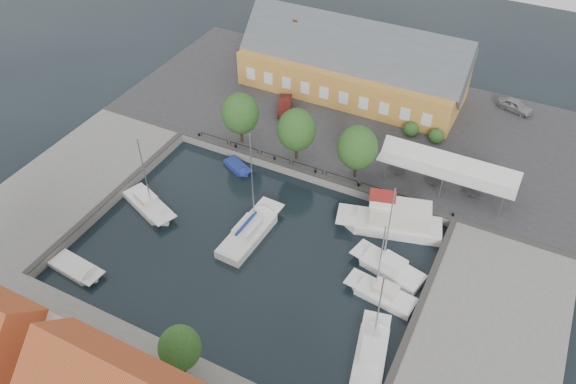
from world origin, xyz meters
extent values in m
plane|color=black|center=(0.00, 0.00, 0.00)|extent=(140.00, 140.00, 0.00)
cube|color=#2D2D30|center=(0.00, 23.00, 0.50)|extent=(56.00, 26.00, 1.00)
cube|color=slate|center=(-22.00, -2.00, 0.50)|extent=(12.00, 24.00, 1.00)
cube|color=slate|center=(22.00, -2.00, 0.50)|extent=(12.00, 24.00, 1.00)
cube|color=#383533|center=(0.00, 10.30, 1.06)|extent=(56.00, 0.60, 0.12)
cube|color=#383533|center=(-16.30, -2.00, 1.06)|extent=(0.60, 24.00, 0.12)
cube|color=#383533|center=(16.30, -2.00, 1.06)|extent=(0.60, 24.00, 0.12)
cylinder|color=black|center=(-14.00, 10.60, 1.20)|extent=(0.24, 0.24, 0.40)
cylinder|color=black|center=(-9.00, 10.60, 1.20)|extent=(0.24, 0.24, 0.40)
cylinder|color=black|center=(-4.00, 10.60, 1.20)|extent=(0.24, 0.24, 0.40)
cylinder|color=black|center=(1.00, 10.60, 1.20)|extent=(0.24, 0.24, 0.40)
cylinder|color=black|center=(6.00, 10.60, 1.20)|extent=(0.24, 0.24, 0.40)
cylinder|color=black|center=(11.00, 10.60, 1.20)|extent=(0.24, 0.24, 0.40)
cylinder|color=black|center=(16.00, 10.60, 1.20)|extent=(0.24, 0.24, 0.40)
cube|color=#BF7F2E|center=(-2.00, 28.00, 3.25)|extent=(28.00, 10.00, 4.50)
cube|color=#474C51|center=(-2.00, 28.00, 6.75)|extent=(28.56, 7.60, 7.60)
cube|color=#BF7F2E|center=(-12.00, 34.00, 2.75)|extent=(6.00, 6.00, 3.50)
cube|color=brown|center=(-10.00, 28.00, 8.60)|extent=(0.60, 0.60, 1.20)
cube|color=silver|center=(14.00, 14.50, 3.70)|extent=(14.00, 4.00, 0.25)
cylinder|color=silver|center=(8.00, 12.70, 2.35)|extent=(0.10, 0.10, 2.70)
cylinder|color=silver|center=(8.00, 16.30, 2.35)|extent=(0.10, 0.10, 2.70)
cylinder|color=silver|center=(14.00, 12.70, 2.35)|extent=(0.10, 0.10, 2.70)
cylinder|color=silver|center=(14.00, 16.30, 2.35)|extent=(0.10, 0.10, 2.70)
cylinder|color=silver|center=(20.00, 12.70, 2.35)|extent=(0.10, 0.10, 2.70)
cylinder|color=silver|center=(20.00, 16.30, 2.35)|extent=(0.10, 0.10, 2.70)
cylinder|color=black|center=(-9.00, 12.00, 2.05)|extent=(0.30, 0.30, 2.10)
ellipsoid|color=#1A4217|center=(-9.00, 12.00, 4.88)|extent=(4.20, 4.20, 4.83)
cylinder|color=black|center=(-2.00, 12.00, 2.05)|extent=(0.30, 0.30, 2.10)
ellipsoid|color=#1A4217|center=(-2.00, 12.00, 4.88)|extent=(4.20, 4.20, 4.83)
cylinder|color=black|center=(5.00, 12.00, 2.05)|extent=(0.30, 0.30, 2.10)
ellipsoid|color=#1A4217|center=(5.00, 12.00, 4.88)|extent=(4.20, 4.20, 4.83)
imported|color=#989A9F|center=(18.01, 32.87, 1.74)|extent=(4.69, 3.00, 1.49)
imported|color=#5B1814|center=(-7.49, 20.00, 1.75)|extent=(3.24, 4.78, 1.49)
cube|color=white|center=(-1.21, -0.47, 0.15)|extent=(3.02, 7.28, 1.50)
cube|color=white|center=(-1.16, 0.43, 0.94)|extent=(2.98, 8.71, 0.08)
cube|color=white|center=(-1.20, -0.29, 1.40)|extent=(1.96, 2.95, 0.90)
cylinder|color=silver|center=(-1.14, 0.96, 6.27)|extent=(0.12, 0.12, 10.74)
cube|color=navy|center=(-1.21, -0.47, 2.15)|extent=(0.39, 3.59, 0.22)
cube|color=white|center=(11.48, 7.40, 0.10)|extent=(8.92, 5.21, 1.80)
cube|color=white|center=(10.47, 7.12, 1.04)|extent=(10.51, 5.52, 0.08)
cube|color=silver|center=(11.48, 7.40, 2.10)|extent=(6.27, 4.07, 2.20)
cube|color=white|center=(9.66, 6.91, 3.50)|extent=(2.68, 2.27, 1.20)
cube|color=maroon|center=(9.66, 6.91, 4.15)|extent=(2.90, 2.41, 0.10)
cube|color=white|center=(12.88, 1.85, 0.05)|extent=(6.16, 3.72, 1.30)
cube|color=white|center=(12.19, 2.02, 0.74)|extent=(7.25, 3.89, 0.08)
cube|color=white|center=(12.75, 1.88, 1.20)|extent=(2.62, 2.15, 0.90)
cylinder|color=silver|center=(11.77, 2.12, 5.19)|extent=(0.12, 0.12, 8.98)
cube|color=white|center=(13.30, -1.30, 0.05)|extent=(5.41, 2.78, 1.30)
cube|color=white|center=(12.65, -1.22, 0.74)|extent=(6.43, 2.82, 0.08)
cube|color=silver|center=(13.17, -1.29, 1.20)|extent=(2.24, 1.71, 0.90)
cylinder|color=silver|center=(12.27, -1.18, 4.59)|extent=(0.12, 0.12, 7.77)
cube|color=white|center=(14.23, -7.78, 0.05)|extent=(3.55, 6.36, 1.30)
cube|color=white|center=(14.07, -7.05, 0.74)|extent=(3.70, 7.52, 0.08)
cube|color=white|center=(14.19, -7.64, 1.20)|extent=(2.07, 2.68, 0.90)
cylinder|color=silver|center=(13.98, -6.61, 4.89)|extent=(0.12, 0.12, 8.39)
cube|color=white|center=(-12.90, -1.01, 0.05)|extent=(6.20, 4.27, 1.30)
cube|color=white|center=(-12.23, -1.28, 0.74)|extent=(7.23, 4.61, 0.08)
cube|color=white|center=(-12.77, -1.07, 1.20)|extent=(2.72, 2.32, 0.90)
cylinder|color=silver|center=(-11.83, -1.43, 4.96)|extent=(0.12, 0.12, 8.52)
cube|color=white|center=(-13.68, -10.98, 0.05)|extent=(4.65, 2.52, 0.90)
cube|color=white|center=(-13.12, -11.03, 0.54)|extent=(5.53, 2.51, 0.08)
cube|color=navy|center=(-7.86, 8.65, 0.05)|extent=(3.43, 2.69, 0.80)
cube|color=navy|center=(-7.52, 8.49, 0.49)|extent=(3.97, 2.89, 0.08)
cube|color=brown|center=(1.00, -23.00, 11.40)|extent=(0.70, 0.70, 1.00)
camera|label=1|loc=(19.45, -32.52, 39.77)|focal=35.00mm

